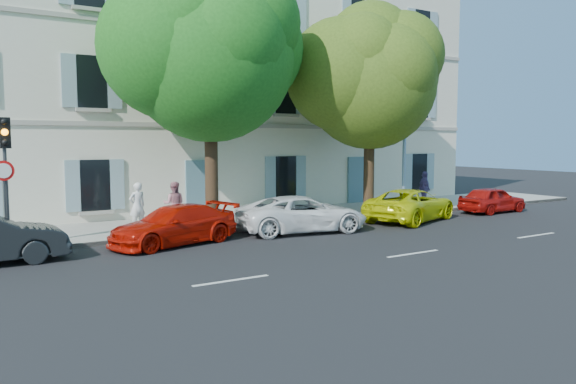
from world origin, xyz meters
TOP-DOWN VIEW (x-y plane):
  - ground at (0.00, 0.00)m, footprint 90.00×90.00m
  - sidewalk at (0.00, 4.45)m, footprint 36.00×4.50m
  - kerb at (0.00, 2.28)m, footprint 36.00×0.16m
  - building at (0.00, 10.20)m, footprint 28.00×7.00m
  - car_red_coupe at (-5.47, 1.17)m, footprint 4.67×2.79m
  - car_white_coupe at (-0.59, 1.04)m, footprint 5.12×3.04m
  - car_yellow_supercar at (4.79, 0.99)m, footprint 5.30×3.71m
  - car_red_hatchback at (9.94, 0.93)m, footprint 3.61×1.53m
  - tree_left at (-3.09, 3.48)m, footprint 6.24×6.24m
  - tree_right at (4.28, 3.07)m, footprint 5.72×5.72m
  - traffic_light at (-10.11, 2.62)m, footprint 0.33×0.44m
  - road_sign at (-10.18, 2.60)m, footprint 0.60×0.08m
  - street_lamp at (6.27, 2.80)m, footprint 0.27×1.65m
  - pedestrian_a at (-5.80, 3.94)m, footprint 0.69×0.52m
  - pedestrian_b at (-4.39, 3.98)m, footprint 1.02×0.94m
  - pedestrian_c at (7.98, 3.30)m, footprint 0.73×1.09m

SIDE VIEW (x-z plane):
  - ground at x=0.00m, z-range 0.00..0.00m
  - sidewalk at x=0.00m, z-range 0.00..0.15m
  - kerb at x=0.00m, z-range 0.00..0.16m
  - car_red_hatchback at x=9.94m, z-range 0.00..1.22m
  - car_red_coupe at x=-5.47m, z-range 0.00..1.27m
  - car_white_coupe at x=-0.59m, z-range 0.00..1.33m
  - car_yellow_supercar at x=4.79m, z-range 0.00..1.34m
  - pedestrian_b at x=-4.39m, z-range 0.15..1.82m
  - pedestrian_a at x=-5.80m, z-range 0.15..1.85m
  - pedestrian_c at x=7.98m, z-range 0.15..1.87m
  - road_sign at x=-10.18m, z-range 0.73..3.34m
  - traffic_light at x=-10.11m, z-range 1.02..4.89m
  - street_lamp at x=6.27m, z-range 0.67..8.41m
  - tree_right at x=4.28m, z-range 1.40..10.21m
  - building at x=0.00m, z-range 0.00..12.00m
  - tree_left at x=-3.09m, z-range 1.54..11.22m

